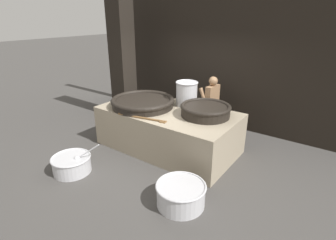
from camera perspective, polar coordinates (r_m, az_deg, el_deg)
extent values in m
plane|color=#474442|center=(6.10, 0.00, -5.94)|extent=(60.00, 60.00, 0.00)
cube|color=black|center=(7.29, 10.07, 13.00)|extent=(7.72, 0.24, 3.51)
cube|color=black|center=(7.52, -9.93, 13.28)|extent=(0.52, 0.52, 3.51)
cube|color=tan|center=(5.90, 0.00, -2.04)|extent=(3.02, 1.61, 0.91)
cylinder|color=black|center=(5.97, -5.49, 3.62)|extent=(1.38, 1.38, 0.15)
torus|color=black|center=(5.94, -5.52, 4.32)|extent=(1.43, 1.43, 0.11)
cylinder|color=black|center=(5.44, 8.15, 1.90)|extent=(1.00, 1.00, 0.20)
torus|color=black|center=(5.41, 8.21, 2.90)|extent=(1.04, 1.04, 0.08)
cylinder|color=silver|center=(6.00, 4.08, 5.67)|extent=(0.48, 0.48, 0.54)
torus|color=silver|center=(5.93, 4.15, 8.16)|extent=(0.51, 0.51, 0.03)
cylinder|color=brown|center=(5.30, -5.84, 0.52)|extent=(1.07, 0.27, 0.04)
cube|color=brown|center=(5.09, -1.08, -0.39)|extent=(0.14, 0.12, 0.02)
cylinder|color=#9E7551|center=(6.57, 8.90, -0.52)|extent=(0.11, 0.11, 0.74)
cylinder|color=#9E7551|center=(6.70, 9.62, -0.11)|extent=(0.11, 0.11, 0.74)
cube|color=olive|center=(6.58, 9.34, 0.89)|extent=(0.19, 0.24, 0.48)
cube|color=#9E7551|center=(6.42, 9.61, 5.01)|extent=(0.17, 0.46, 0.55)
cylinder|color=#9E7551|center=(6.28, 7.83, 4.71)|extent=(0.30, 0.11, 0.50)
cylinder|color=#9E7551|center=(6.65, 9.92, 5.57)|extent=(0.30, 0.11, 0.50)
sphere|color=#9E7551|center=(6.32, 9.84, 8.38)|extent=(0.21, 0.21, 0.21)
cylinder|color=silver|center=(5.47, -20.20, -9.09)|extent=(0.71, 0.71, 0.31)
torus|color=silver|center=(5.40, -20.42, -7.68)|extent=(0.75, 0.75, 0.04)
cylinder|color=#6B9347|center=(5.44, -20.30, -8.46)|extent=(0.63, 0.63, 0.08)
sphere|color=silver|center=(5.35, -19.19, -7.95)|extent=(0.13, 0.13, 0.13)
cylinder|color=silver|center=(5.18, -17.06, -6.64)|extent=(0.43, 0.26, 0.35)
cylinder|color=silver|center=(4.36, 2.80, -16.02)|extent=(0.77, 0.77, 0.35)
torus|color=silver|center=(4.25, 2.84, -14.14)|extent=(0.81, 0.81, 0.04)
cylinder|color=tan|center=(4.31, 2.82, -15.19)|extent=(0.68, 0.68, 0.09)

